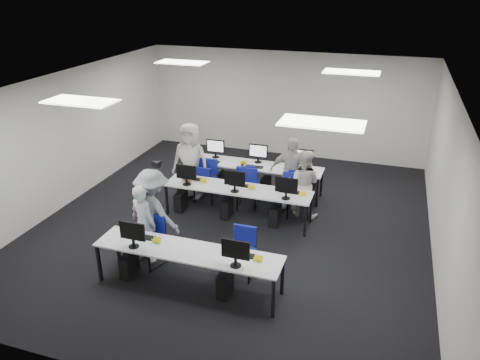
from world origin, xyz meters
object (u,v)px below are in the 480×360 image
(student_0, at_px, (144,223))
(chair_1, at_px, (242,261))
(chair_3, at_px, (246,195))
(chair_5, at_px, (205,187))
(chair_0, at_px, (151,249))
(chair_7, at_px, (294,197))
(chair_4, at_px, (298,202))
(desk_mid, at_px, (237,190))
(chair_6, at_px, (249,190))
(student_1, at_px, (303,184))
(chair_2, at_px, (206,188))
(desk_front, at_px, (188,253))
(photographer, at_px, (153,213))
(student_3, at_px, (291,173))
(student_2, at_px, (191,161))

(student_0, bearing_deg, chair_1, -157.02)
(chair_3, xyz_separation_m, chair_5, (-1.06, 0.16, -0.03))
(chair_0, xyz_separation_m, chair_1, (1.71, 0.17, -0.01))
(chair_3, distance_m, chair_7, 1.09)
(chair_4, bearing_deg, chair_5, 162.18)
(desk_mid, distance_m, chair_3, 0.73)
(chair_6, bearing_deg, student_1, -23.90)
(chair_3, relative_size, student_1, 0.60)
(chair_5, bearing_deg, chair_2, -64.67)
(desk_front, distance_m, chair_2, 3.43)
(chair_4, relative_size, chair_7, 0.99)
(desk_front, bearing_deg, desk_mid, 90.00)
(desk_front, bearing_deg, chair_1, 40.28)
(desk_front, relative_size, chair_1, 3.59)
(chair_6, xyz_separation_m, photographer, (-1.03, -2.68, 0.56))
(chair_5, bearing_deg, student_1, -8.67)
(chair_4, height_order, student_1, student_1)
(chair_0, relative_size, chair_4, 0.95)
(chair_1, xyz_separation_m, photographer, (-1.79, 0.18, 0.57))
(chair_2, xyz_separation_m, chair_6, (0.98, 0.23, -0.01))
(chair_3, relative_size, chair_6, 0.99)
(chair_0, distance_m, chair_7, 3.59)
(chair_2, relative_size, chair_7, 0.98)
(desk_front, relative_size, chair_4, 3.27)
(desk_front, distance_m, chair_0, 1.14)
(desk_front, distance_m, student_0, 1.24)
(chair_3, bearing_deg, chair_5, 152.28)
(photographer, bearing_deg, desk_mid, -106.54)
(desk_front, relative_size, chair_2, 3.31)
(chair_1, relative_size, chair_3, 0.97)
(chair_7, bearing_deg, chair_1, -100.94)
(chair_6, xyz_separation_m, student_3, (0.98, 0.02, 0.55))
(chair_3, height_order, chair_5, chair_3)
(chair_7, bearing_deg, chair_2, -179.92)
(chair_6, bearing_deg, student_2, 173.54)
(desk_front, height_order, photographer, photographer)
(chair_4, xyz_separation_m, photographer, (-2.26, -2.36, 0.55))
(student_3, bearing_deg, chair_5, -172.50)
(chair_4, xyz_separation_m, student_0, (-2.32, -2.62, 0.45))
(student_0, bearing_deg, chair_6, -89.85)
(student_2, bearing_deg, student_0, -85.29)
(desk_front, relative_size, chair_6, 3.47)
(chair_6, distance_m, chair_7, 1.10)
(chair_2, height_order, chair_4, chair_4)
(student_0, bearing_deg, desk_mid, -97.94)
(chair_3, xyz_separation_m, student_2, (-1.41, 0.14, 0.61))
(student_3, distance_m, photographer, 3.37)
(student_1, relative_size, photographer, 0.89)
(desk_front, relative_size, chair_5, 3.86)
(chair_7, bearing_deg, student_2, 176.98)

